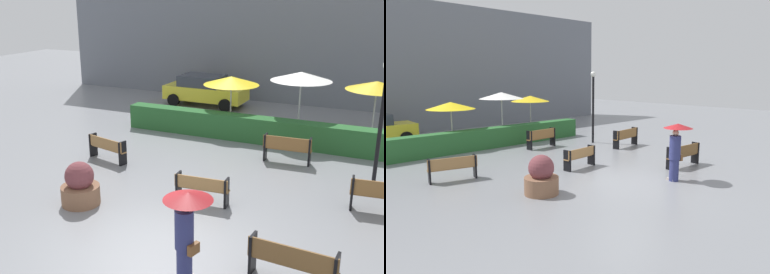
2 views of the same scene
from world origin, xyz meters
TOP-DOWN VIEW (x-y plane):
  - ground_plane at (0.00, 0.00)m, footprint 60.00×60.00m
  - bench_back_row at (1.58, 6.57)m, footprint 1.65×0.46m
  - bench_near_right at (3.35, -0.27)m, footprint 1.82×0.44m
  - bench_mid_center at (0.23, 2.39)m, footprint 1.54×0.47m
  - bench_far_left at (-4.14, 4.14)m, footprint 1.65×0.69m
  - pedestrian_with_umbrella at (1.42, -1.07)m, footprint 0.98×0.98m
  - planter_pot at (-2.77, 0.96)m, footprint 1.06×1.06m
  - lamp_post at (4.45, 5.82)m, footprint 0.28×0.28m
  - patio_umbrella_yellow at (-1.63, 9.66)m, footprint 2.34×2.34m
  - patio_umbrella_white at (1.25, 9.69)m, footprint 2.39×2.39m
  - patio_umbrella_yellow_far at (3.98, 10.81)m, footprint 2.38×2.38m
  - hedge_strip at (-0.19, 8.40)m, footprint 10.90×0.70m
  - building_facade at (0.00, 16.00)m, footprint 28.00×1.20m
  - parked_car at (-4.41, 13.30)m, footprint 4.22×2.00m

SIDE VIEW (x-z plane):
  - ground_plane at x=0.00m, z-range 0.00..0.00m
  - bench_mid_center at x=0.23m, z-range 0.07..0.88m
  - bench_far_left at x=-4.14m, z-range 0.08..0.91m
  - hedge_strip at x=-0.19m, z-range 0.00..0.99m
  - planter_pot at x=-2.77m, z-range -0.09..1.13m
  - bench_near_right at x=3.35m, z-range 0.08..0.96m
  - bench_back_row at x=1.58m, z-range 0.08..1.02m
  - parked_car at x=-4.41m, z-range 0.03..1.60m
  - pedestrian_with_umbrella at x=1.42m, z-range 0.30..2.28m
  - patio_umbrella_yellow at x=-1.63m, z-range 0.96..3.24m
  - patio_umbrella_yellow_far at x=3.98m, z-range 0.98..3.30m
  - lamp_post at x=4.45m, z-range 0.44..4.21m
  - patio_umbrella_white at x=1.25m, z-range 1.15..3.81m
  - building_facade at x=0.00m, z-range 0.00..8.09m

